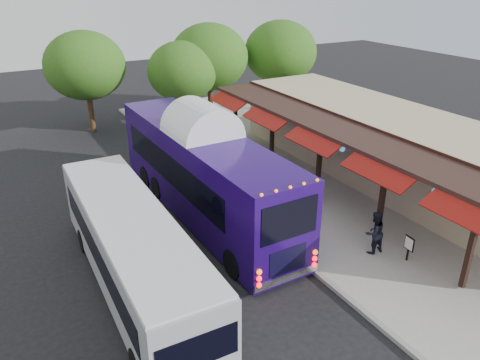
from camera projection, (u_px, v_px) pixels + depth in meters
ground at (302, 264)px, 17.57m from camera, size 90.00×90.00×0.00m
sidewalk at (336, 193)px, 22.96m from camera, size 10.00×40.00×0.15m
curb at (249, 217)px, 20.74m from camera, size 0.20×40.00×0.16m
station_shelter at (391, 148)px, 23.75m from camera, size 8.15×20.00×3.60m
coach_bus at (203, 169)px, 20.34m from camera, size 2.91×12.85×4.09m
city_bus at (132, 248)px, 15.61m from camera, size 2.60×10.97×2.93m
ped_a at (286, 207)px, 19.52m from camera, size 0.71×0.50×1.86m
ped_b at (374, 232)px, 17.73m from camera, size 0.84×0.66×1.73m
ped_c at (234, 147)px, 26.13m from camera, size 1.15×0.94×1.84m
ped_d at (233, 134)px, 27.86m from camera, size 1.40×0.97×1.98m
sign_board at (409, 245)px, 17.28m from camera, size 0.09×0.46×1.01m
tree_left at (183, 71)px, 30.92m from camera, size 4.64×4.64×5.94m
tree_mid at (209, 57)px, 32.32m from camera, size 5.37×5.37×6.88m
tree_right at (280, 52)px, 34.44m from camera, size 5.35×5.35×6.84m
tree_far at (85, 66)px, 30.20m from camera, size 5.20×5.20×6.66m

